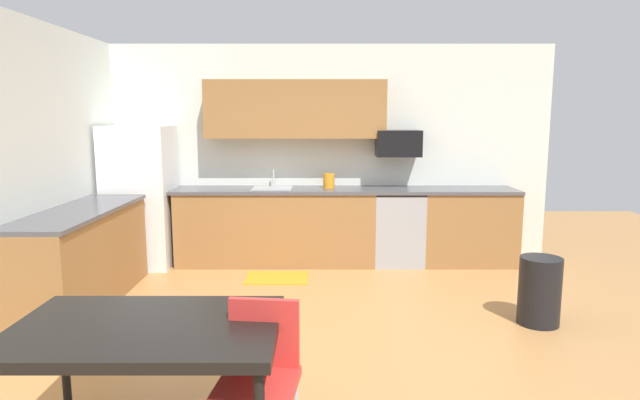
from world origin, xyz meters
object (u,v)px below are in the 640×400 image
(dining_table, at_px, (147,335))
(chair_near_table, at_px, (261,369))
(oven_range, at_px, (397,227))
(trash_bin, at_px, (540,291))
(kettle, at_px, (329,182))
(refrigerator, at_px, (140,197))
(microwave, at_px, (398,143))

(dining_table, relative_size, chair_near_table, 1.65)
(dining_table, bearing_deg, oven_range, 63.73)
(dining_table, bearing_deg, trash_bin, 32.67)
(dining_table, bearing_deg, chair_near_table, -5.64)
(kettle, bearing_deg, oven_range, -3.35)
(refrigerator, height_order, oven_range, refrigerator)
(dining_table, xyz_separation_m, trash_bin, (2.85, 1.83, -0.37))
(chair_near_table, bearing_deg, oven_range, 71.78)
(kettle, bearing_deg, microwave, 3.35)
(oven_range, distance_m, microwave, 1.04)
(refrigerator, height_order, trash_bin, refrigerator)
(kettle, bearing_deg, refrigerator, -176.75)
(trash_bin, bearing_deg, microwave, 114.86)
(oven_range, distance_m, chair_near_table, 4.08)
(dining_table, distance_m, chair_near_table, 0.63)
(refrigerator, relative_size, trash_bin, 2.84)
(oven_range, relative_size, trash_bin, 1.52)
(refrigerator, height_order, chair_near_table, refrigerator)
(dining_table, distance_m, kettle, 4.01)
(microwave, relative_size, chair_near_table, 0.64)
(microwave, bearing_deg, trash_bin, -65.14)
(chair_near_table, xyz_separation_m, trash_bin, (2.24, 1.89, -0.20))
(trash_bin, bearing_deg, refrigerator, 155.11)
(oven_range, height_order, dining_table, oven_range)
(chair_near_table, distance_m, trash_bin, 2.94)
(refrigerator, bearing_deg, chair_near_table, -63.80)
(oven_range, xyz_separation_m, kettle, (-0.85, 0.05, 0.56))
(microwave, distance_m, trash_bin, 2.59)
(oven_range, relative_size, kettle, 4.55)
(microwave, distance_m, dining_table, 4.42)
(refrigerator, bearing_deg, microwave, 3.28)
(chair_near_table, relative_size, trash_bin, 1.42)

